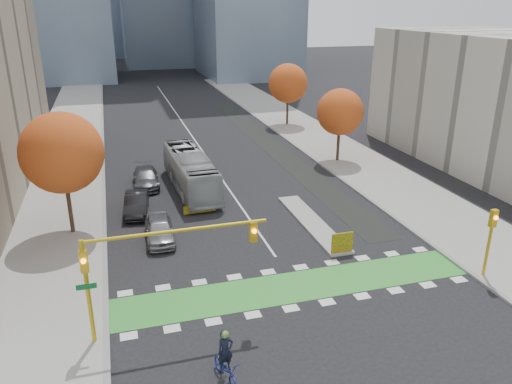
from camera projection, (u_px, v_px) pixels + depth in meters
ground at (306, 301)px, 25.87m from camera, size 300.00×300.00×0.00m
sidewalk_west at (59, 194)px, 40.24m from camera, size 7.00×120.00×0.15m
sidewalk_east at (361, 165)px, 47.34m from camera, size 7.00×120.00×0.15m
curb_west at (104, 189)px, 41.16m from camera, size 0.30×120.00×0.16m
curb_east at (327, 168)px, 46.42m from camera, size 0.30×120.00×0.16m
bike_crossing at (296, 286)px, 27.21m from camera, size 20.00×3.00×0.01m
centre_line at (186, 128)px, 61.76m from camera, size 0.15×70.00×0.01m
bike_lane_paint at (269, 144)px, 54.76m from camera, size 2.50×50.00×0.01m
median_island at (312, 222)px, 34.97m from camera, size 1.60×10.00×0.16m
hazard_board at (342, 243)px, 30.40m from camera, size 1.40×0.12×1.30m
tree_west at (62, 153)px, 31.49m from camera, size 5.20×5.20×8.22m
tree_east_near at (340, 112)px, 47.04m from camera, size 4.40×4.40×7.08m
tree_east_far at (288, 83)px, 61.40m from camera, size 4.80×4.80×7.65m
traffic_signal_west at (146, 257)px, 21.89m from camera, size 8.53×0.56×5.20m
traffic_signal_east at (491, 233)px, 27.20m from camera, size 0.35×0.43×4.10m
cyclist at (226, 364)px, 20.13m from camera, size 1.18×2.20×2.42m
bus at (190, 171)px, 40.88m from camera, size 3.16×11.41×3.15m
parked_car_a at (160, 229)px, 32.28m from camera, size 1.97×4.55×1.53m
parked_car_b at (136, 204)px, 36.47m from camera, size 2.14×4.72×1.50m
parked_car_c at (146, 178)px, 41.91m from camera, size 2.22×5.12×1.47m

